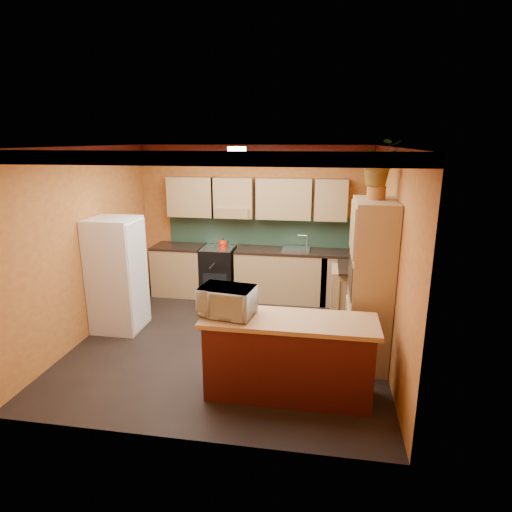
{
  "coord_description": "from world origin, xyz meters",
  "views": [
    {
      "loc": [
        1.27,
        -5.44,
        2.79
      ],
      "look_at": [
        0.3,
        0.45,
        1.16
      ],
      "focal_mm": 30.0,
      "sensor_mm": 36.0,
      "label": 1
    }
  ],
  "objects_px": {
    "breakfast_bar": "(288,360)",
    "stove": "(219,272)",
    "pantry": "(370,284)",
    "microwave": "(227,301)",
    "base_cabinets_back": "(252,274)",
    "fridge": "(117,275)"
  },
  "relations": [
    {
      "from": "stove",
      "to": "fridge",
      "type": "xyz_separation_m",
      "value": [
        -1.14,
        -1.62,
        0.39
      ]
    },
    {
      "from": "fridge",
      "to": "microwave",
      "type": "xyz_separation_m",
      "value": [
        2.0,
        -1.38,
        0.24
      ]
    },
    {
      "from": "pantry",
      "to": "stove",
      "type": "bearing_deg",
      "value": 140.21
    },
    {
      "from": "fridge",
      "to": "pantry",
      "type": "bearing_deg",
      "value": -6.86
    },
    {
      "from": "stove",
      "to": "breakfast_bar",
      "type": "xyz_separation_m",
      "value": [
        1.54,
        -3.0,
        -0.02
      ]
    },
    {
      "from": "fridge",
      "to": "pantry",
      "type": "height_order",
      "value": "pantry"
    },
    {
      "from": "base_cabinets_back",
      "to": "stove",
      "type": "xyz_separation_m",
      "value": [
        -0.62,
        -0.0,
        0.02
      ]
    },
    {
      "from": "pantry",
      "to": "microwave",
      "type": "bearing_deg",
      "value": -149.46
    },
    {
      "from": "base_cabinets_back",
      "to": "microwave",
      "type": "relative_size",
      "value": 6.32
    },
    {
      "from": "stove",
      "to": "base_cabinets_back",
      "type": "bearing_deg",
      "value": 0.0
    },
    {
      "from": "fridge",
      "to": "pantry",
      "type": "distance_m",
      "value": 3.63
    },
    {
      "from": "stove",
      "to": "fridge",
      "type": "distance_m",
      "value": 2.02
    },
    {
      "from": "breakfast_bar",
      "to": "stove",
      "type": "bearing_deg",
      "value": 117.25
    },
    {
      "from": "pantry",
      "to": "fridge",
      "type": "bearing_deg",
      "value": 173.14
    },
    {
      "from": "fridge",
      "to": "microwave",
      "type": "relative_size",
      "value": 2.94
    },
    {
      "from": "base_cabinets_back",
      "to": "breakfast_bar",
      "type": "relative_size",
      "value": 2.03
    },
    {
      "from": "base_cabinets_back",
      "to": "pantry",
      "type": "bearing_deg",
      "value": -48.14
    },
    {
      "from": "base_cabinets_back",
      "to": "fridge",
      "type": "bearing_deg",
      "value": -137.41
    },
    {
      "from": "fridge",
      "to": "microwave",
      "type": "bearing_deg",
      "value": -34.56
    },
    {
      "from": "microwave",
      "to": "fridge",
      "type": "bearing_deg",
      "value": 153.86
    },
    {
      "from": "pantry",
      "to": "microwave",
      "type": "xyz_separation_m",
      "value": [
        -1.6,
        -0.94,
        0.04
      ]
    },
    {
      "from": "base_cabinets_back",
      "to": "pantry",
      "type": "xyz_separation_m",
      "value": [
        1.84,
        -2.05,
        0.61
      ]
    }
  ]
}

